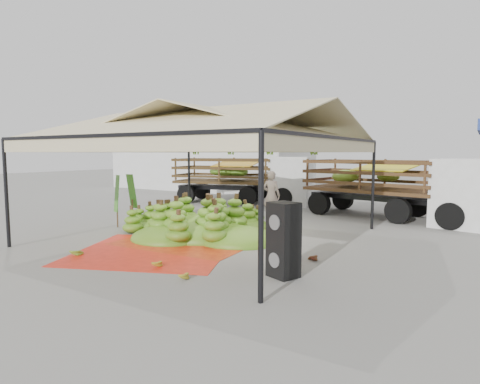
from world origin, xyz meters
The scene contains 17 objects.
ground centered at (0.00, 0.00, 0.00)m, with size 90.00×90.00×0.00m, color slate.
canopy_tent centered at (0.00, 0.00, 3.30)m, with size 8.10×8.10×4.00m.
building_white centered at (-10.00, 14.00, 2.71)m, with size 14.30×6.30×5.40m.
tarp_left centered at (-0.23, -2.25, 0.01)m, with size 3.93×3.74×0.01m, color red.
tarp_right centered at (-0.17, -0.29, 0.01)m, with size 3.86×4.05×0.01m, color #DF4C15.
banana_heap centered at (-0.45, 0.20, 0.64)m, with size 6.00×4.93×1.29m, color #487C19.
hand_yellow_a centered at (0.83, -3.31, 0.10)m, with size 0.45×0.37×0.21m, color #AC9222.
hand_yellow_b centered at (1.94, -3.70, 0.10)m, with size 0.45×0.37×0.20m, color gold.
hand_red_a centered at (3.70, -0.91, 0.10)m, with size 0.45×0.37×0.21m, color #5A2D14.
hand_red_b centered at (3.70, -0.99, 0.09)m, with size 0.39×0.32×0.18m, color #562313.
hand_green centered at (-1.65, -3.57, 0.10)m, with size 0.45×0.37×0.20m, color #567A19.
hanging_bunches centered at (0.54, 1.58, 2.62)m, with size 4.74×0.24×0.20m.
speaker_stack centered at (3.70, -2.45, 0.80)m, with size 0.72×0.68×1.59m.
banana_leaves centered at (-3.70, 0.04, 0.00)m, with size 0.96×1.36×3.70m, color #287B21, non-canonical shape.
vendor centered at (0.18, 3.87, 0.96)m, with size 0.70×0.46×1.93m, color gray.
truck_left centered at (-3.34, 8.08, 1.49)m, with size 7.40×4.04×2.41m.
truck_right centered at (4.46, 6.71, 1.49)m, with size 7.34×3.64×2.41m.
Camera 1 is at (7.26, -9.99, 2.62)m, focal length 30.00 mm.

